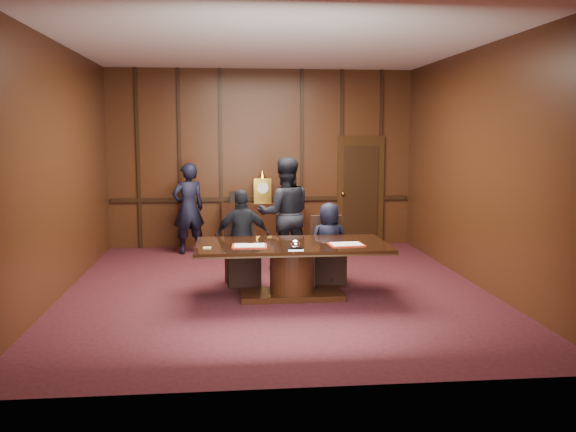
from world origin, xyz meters
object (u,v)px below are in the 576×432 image
at_px(signatory_right, 329,243).
at_px(witness_left, 188,209).
at_px(sideboard, 263,223).
at_px(conference_table, 292,261).
at_px(witness_right, 285,214).
at_px(signatory_left, 243,238).

bearing_deg(signatory_right, witness_left, -51.49).
xyz_separation_m(sideboard, witness_left, (-1.42, -0.43, 0.37)).
bearing_deg(signatory_right, conference_table, 47.81).
distance_m(sideboard, conference_table, 3.76).
distance_m(sideboard, signatory_right, 3.08).
bearing_deg(witness_left, conference_table, 92.57).
bearing_deg(signatory_right, sideboard, -77.44).
relative_size(conference_table, signatory_right, 2.14).
distance_m(signatory_right, witness_right, 1.14).
bearing_deg(signatory_left, witness_left, -76.64).
height_order(sideboard, witness_left, witness_left).
xyz_separation_m(conference_table, signatory_left, (-0.65, 0.80, 0.20)).
bearing_deg(witness_left, signatory_left, 87.46).
bearing_deg(witness_right, signatory_left, 49.51).
relative_size(conference_table, signatory_left, 1.83).
relative_size(witness_left, witness_right, 0.91).
bearing_deg(conference_table, witness_left, 115.61).
height_order(signatory_left, witness_right, witness_right).
relative_size(sideboard, signatory_right, 1.31).
xyz_separation_m(conference_table, witness_right, (0.07, 1.73, 0.42)).
xyz_separation_m(sideboard, witness_right, (0.25, -2.03, 0.45)).
bearing_deg(sideboard, conference_table, -87.26).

